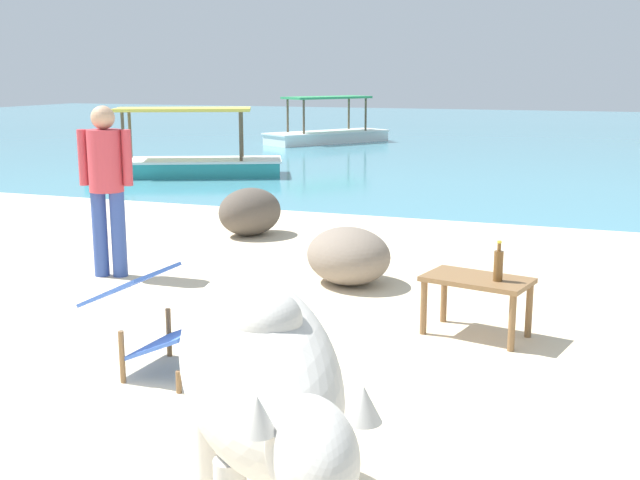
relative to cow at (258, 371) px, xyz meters
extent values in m
cube|color=beige|center=(-1.45, 0.54, -0.78)|extent=(18.00, 14.00, 0.04)
cube|color=teal|center=(-1.45, 22.54, -0.80)|extent=(60.00, 36.00, 0.03)
cylinder|color=beige|center=(-0.14, 0.51, -0.46)|extent=(0.12, 0.12, 0.59)
cylinder|color=beige|center=(-0.41, 0.33, -0.46)|extent=(0.12, 0.12, 0.59)
ellipsoid|color=beige|center=(-0.03, 0.05, 0.01)|extent=(1.39, 1.68, 0.65)
ellipsoid|color=beige|center=(0.52, -0.79, 0.12)|extent=(0.45, 0.50, 0.30)
cone|color=beige|center=(0.65, -0.70, 0.25)|extent=(0.15, 0.15, 0.11)
cone|color=beige|center=(0.40, -0.87, 0.25)|extent=(0.15, 0.15, 0.11)
ellipsoid|color=beige|center=(0.12, -0.19, 0.28)|extent=(0.38, 0.39, 0.22)
cube|color=brown|center=(0.41, 2.98, -0.33)|extent=(0.84, 0.60, 0.04)
cylinder|color=brown|center=(0.78, 3.07, -0.55)|extent=(0.05, 0.05, 0.41)
cylinder|color=brown|center=(0.70, 2.72, -0.55)|extent=(0.05, 0.05, 0.41)
cylinder|color=brown|center=(0.12, 3.23, -0.55)|extent=(0.05, 0.05, 0.41)
cylinder|color=brown|center=(0.04, 2.88, -0.55)|extent=(0.05, 0.05, 0.41)
cylinder|color=brown|center=(0.57, 2.92, -0.20)|extent=(0.07, 0.07, 0.22)
cylinder|color=brown|center=(0.57, 2.92, -0.06)|extent=(0.03, 0.03, 0.06)
cylinder|color=yellow|center=(0.57, 2.92, -0.03)|extent=(0.03, 0.03, 0.02)
cylinder|color=brown|center=(-1.09, 1.79, -0.69)|extent=(0.04, 0.04, 0.14)
cylinder|color=brown|center=(-1.12, 1.27, -0.69)|extent=(0.04, 0.04, 0.14)
cylinder|color=brown|center=(-1.50, 1.82, -0.59)|extent=(0.04, 0.04, 0.34)
cylinder|color=brown|center=(-1.53, 1.30, -0.59)|extent=(0.04, 0.04, 0.34)
cube|color=#3D66C6|center=(-1.31, 1.55, -0.52)|extent=(0.46, 0.54, 0.21)
cube|color=#3D66C6|center=(-1.62, 1.56, -0.19)|extent=(0.49, 0.55, 0.23)
cylinder|color=#334C99|center=(-3.08, 3.58, -0.35)|extent=(0.14, 0.14, 0.82)
cylinder|color=#334C99|center=(-3.25, 3.53, -0.35)|extent=(0.14, 0.14, 0.82)
cylinder|color=#CC3D47|center=(-3.16, 3.56, 0.35)|extent=(0.32, 0.32, 0.58)
cylinder|color=#CC3D47|center=(-2.96, 3.62, 0.38)|extent=(0.09, 0.09, 0.52)
cylinder|color=#CC3D47|center=(-3.37, 3.50, 0.38)|extent=(0.09, 0.09, 0.52)
sphere|color=tan|center=(-3.16, 3.56, 0.75)|extent=(0.22, 0.22, 0.22)
ellipsoid|color=brown|center=(-2.73, 5.79, -0.47)|extent=(0.91, 1.00, 0.57)
ellipsoid|color=gray|center=(-0.93, 4.07, -0.50)|extent=(1.14, 1.14, 0.52)
cube|color=white|center=(-6.20, 18.45, -0.64)|extent=(2.91, 3.61, 0.28)
cube|color=white|center=(-6.20, 18.45, -0.48)|extent=(2.99, 3.70, 0.04)
cylinder|color=brown|center=(-5.92, 19.56, -0.03)|extent=(0.06, 0.06, 0.95)
cylinder|color=brown|center=(-5.28, 19.13, -0.03)|extent=(0.06, 0.06, 0.95)
cylinder|color=brown|center=(-7.12, 17.76, -0.03)|extent=(0.06, 0.06, 0.95)
cylinder|color=brown|center=(-6.48, 17.33, -0.03)|extent=(0.06, 0.06, 0.95)
cube|color=#339356|center=(-6.20, 18.45, 0.48)|extent=(2.17, 2.62, 0.06)
cube|color=teal|center=(-6.34, 10.64, -0.64)|extent=(3.74, 2.47, 0.28)
cube|color=white|center=(-6.34, 10.64, -0.48)|extent=(3.82, 2.55, 0.04)
cylinder|color=brown|center=(-5.51, 11.43, -0.03)|extent=(0.06, 0.06, 0.95)
cylinder|color=brown|center=(-5.19, 10.73, -0.03)|extent=(0.06, 0.06, 0.95)
cylinder|color=brown|center=(-7.48, 10.55, -0.03)|extent=(0.06, 0.06, 0.95)
cylinder|color=brown|center=(-7.17, 9.85, -0.03)|extent=(0.06, 0.06, 0.95)
cube|color=#EFD14C|center=(-6.34, 10.64, 0.48)|extent=(2.68, 1.88, 0.06)
camera|label=1|loc=(1.24, -2.70, 1.16)|focal=44.44mm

